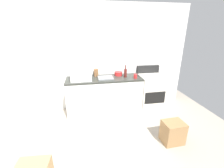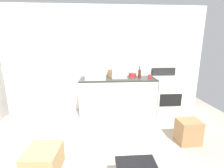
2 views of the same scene
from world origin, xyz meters
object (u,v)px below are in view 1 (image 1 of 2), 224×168
Objects in this scene: microwave at (81,74)px; coffee_mug at (135,76)px; stove_oven at (150,91)px; knife_block at (96,73)px; wine_bottle at (125,73)px; cardboard_box_medium at (173,132)px; refrigerator at (10,87)px; mixing_bowl at (118,74)px.

microwave is 4.60× the size of coffee_mug.
knife_block is at bearing 172.35° from stove_oven.
wine_bottle is 1.66m from cardboard_box_medium.
refrigerator is 3.58× the size of microwave.
wine_bottle is 1.58× the size of mixing_bowl.
refrigerator is 16.46× the size of coffee_mug.
microwave is 0.44m from knife_block.
mixing_bowl is at bearing 115.42° from cardboard_box_medium.
microwave is 1.06m from wine_bottle.
stove_oven reaches higher than knife_block.
cardboard_box_medium is at bearing -50.32° from knife_block.
coffee_mug reaches higher than cardboard_box_medium.
stove_oven reaches higher than coffee_mug.
coffee_mug is (2.79, -0.09, 0.13)m from refrigerator.
stove_oven is 3.67× the size of wine_bottle.
wine_bottle reaches higher than stove_oven.
microwave is at bearing -177.52° from wine_bottle.
coffee_mug is 0.53× the size of mixing_bowl.
coffee_mug is at bearing -30.74° from wine_bottle.
cardboard_box_medium is (0.58, -1.33, -0.80)m from wine_bottle.
knife_block is at bearing 160.09° from coffee_mug.
knife_block is 0.95× the size of mixing_bowl.
knife_block is 2.14m from cardboard_box_medium.
cardboard_box_medium is (-0.11, -1.35, -0.26)m from stove_oven.
refrigerator is at bearing -172.67° from knife_block.
coffee_mug is 0.56× the size of knife_block.
stove_oven is at bearing 2.03° from microwave.
refrigerator is 1.90m from knife_block.
refrigerator is 8.66× the size of mixing_bowl.
knife_block is (-0.70, 0.20, -0.02)m from wine_bottle.
wine_bottle is at bearing -16.22° from knife_block.
microwave is 2.56× the size of knife_block.
wine_bottle reaches higher than mixing_bowl.
knife_block is 0.56m from mixing_bowl.
refrigerator reaches higher than mixing_bowl.
refrigerator is 3.91× the size of cardboard_box_medium.
stove_oven is 0.88m from wine_bottle.
mixing_bowl is at bearing 128.89° from wine_bottle.
microwave is at bearing -166.74° from mixing_bowl.
cardboard_box_medium is (1.27, -1.54, -0.78)m from knife_block.
coffee_mug is at bearing -163.35° from stove_oven.
cardboard_box_medium is (1.63, -1.29, -0.82)m from microwave.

